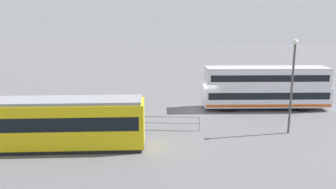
{
  "coord_description": "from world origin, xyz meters",
  "views": [
    {
      "loc": [
        -0.6,
        31.24,
        8.47
      ],
      "look_at": [
        2.9,
        3.24,
        2.11
      ],
      "focal_mm": 36.82,
      "sensor_mm": 36.0,
      "label": 1
    }
  ],
  "objects_px": {
    "info_sign": "(100,105)",
    "street_lamp": "(292,80)",
    "pedestrian_near_railing": "(141,107)",
    "tram_yellow": "(30,123)",
    "double_decker_bus": "(266,88)"
  },
  "relations": [
    {
      "from": "info_sign",
      "to": "street_lamp",
      "type": "relative_size",
      "value": 0.36
    },
    {
      "from": "double_decker_bus",
      "to": "tram_yellow",
      "type": "relative_size",
      "value": 0.79
    },
    {
      "from": "pedestrian_near_railing",
      "to": "street_lamp",
      "type": "distance_m",
      "value": 12.34
    },
    {
      "from": "info_sign",
      "to": "street_lamp",
      "type": "height_order",
      "value": "street_lamp"
    },
    {
      "from": "info_sign",
      "to": "pedestrian_near_railing",
      "type": "bearing_deg",
      "value": -133.83
    },
    {
      "from": "double_decker_bus",
      "to": "street_lamp",
      "type": "xyz_separation_m",
      "value": [
        -0.74,
        7.02,
        2.03
      ]
    },
    {
      "from": "double_decker_bus",
      "to": "info_sign",
      "type": "distance_m",
      "value": 15.45
    },
    {
      "from": "tram_yellow",
      "to": "street_lamp",
      "type": "xyz_separation_m",
      "value": [
        -17.46,
        -5.31,
        2.33
      ]
    },
    {
      "from": "pedestrian_near_railing",
      "to": "street_lamp",
      "type": "xyz_separation_m",
      "value": [
        -11.69,
        2.45,
        3.1
      ]
    },
    {
      "from": "tram_yellow",
      "to": "street_lamp",
      "type": "height_order",
      "value": "street_lamp"
    },
    {
      "from": "tram_yellow",
      "to": "pedestrian_near_railing",
      "type": "bearing_deg",
      "value": -126.67
    },
    {
      "from": "double_decker_bus",
      "to": "pedestrian_near_railing",
      "type": "bearing_deg",
      "value": 22.65
    },
    {
      "from": "double_decker_bus",
      "to": "tram_yellow",
      "type": "bearing_deg",
      "value": 36.39
    },
    {
      "from": "tram_yellow",
      "to": "pedestrian_near_railing",
      "type": "xyz_separation_m",
      "value": [
        -5.77,
        -7.75,
        -0.77
      ]
    },
    {
      "from": "tram_yellow",
      "to": "street_lamp",
      "type": "bearing_deg",
      "value": -163.1
    }
  ]
}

